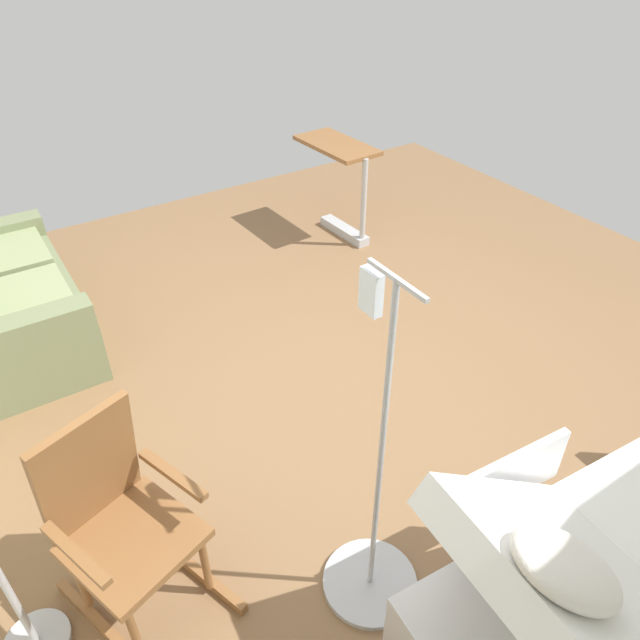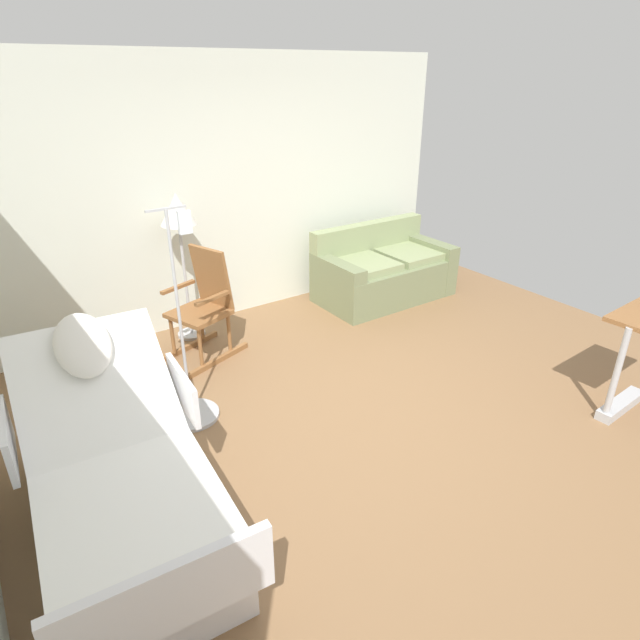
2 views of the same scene
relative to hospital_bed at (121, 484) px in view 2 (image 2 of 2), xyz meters
name	(u,v)px [view 2 (image 2 of 2)]	position (x,y,z in m)	size (l,w,h in m)	color
ground_plane	(370,414)	(1.95, 0.05, -0.31)	(6.63, 6.63, 0.00)	olive
back_wall	(225,193)	(1.95, 2.52, 1.04)	(5.50, 0.10, 2.70)	silver
hospital_bed	(121,484)	(0.00, 0.00, 0.00)	(1.11, 2.12, 1.14)	silver
couch	(383,273)	(3.63, 1.85, -0.01)	(1.60, 0.86, 0.85)	#737D57
rocking_chair	(204,306)	(1.30, 1.74, 0.19)	(0.87, 0.70, 1.05)	brown
floor_lamp	(178,220)	(1.31, 2.20, 0.92)	(0.34, 0.34, 1.48)	#B2B5BA
overbed_table	(639,350)	(3.73, -1.06, 0.22)	(0.85, 0.44, 0.84)	#B2B5BA
iv_pole	(190,390)	(0.75, 0.83, -0.06)	(0.44, 0.44, 1.69)	#B2B5BA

